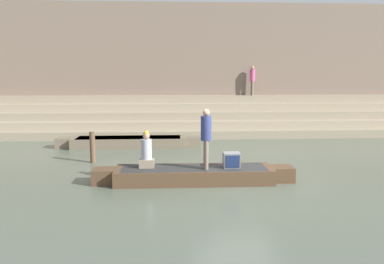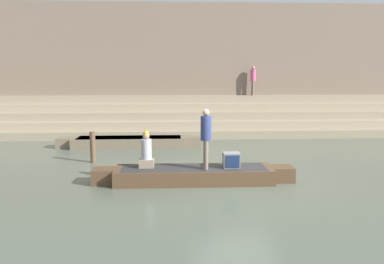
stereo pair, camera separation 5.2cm
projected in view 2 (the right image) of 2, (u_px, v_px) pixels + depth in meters
ground_plane at (235, 180)px, 11.49m from camera, size 120.00×120.00×0.00m
ghat_steps at (208, 120)px, 20.44m from camera, size 36.00×3.13×2.03m
back_wall at (206, 68)px, 21.72m from camera, size 34.20×1.28×7.15m
rowboat_main at (194, 174)px, 11.29m from camera, size 6.05×1.29×0.45m
person_standing at (206, 134)px, 10.97m from camera, size 0.32×0.32×1.79m
person_rowing at (146, 152)px, 11.23m from camera, size 0.44×0.35×1.12m
tv_set at (231, 160)px, 11.25m from camera, size 0.50×0.42×0.45m
moored_boat_shore at (129, 142)px, 16.70m from camera, size 6.37×1.15×0.44m
mooring_post at (93, 147)px, 13.74m from camera, size 0.20×0.20×1.15m
person_on_steps at (253, 78)px, 21.04m from camera, size 0.30×0.30×1.65m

